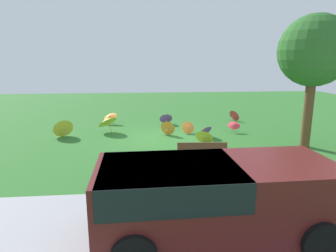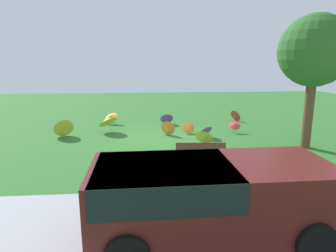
# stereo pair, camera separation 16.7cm
# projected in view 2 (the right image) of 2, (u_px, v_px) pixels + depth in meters

# --- Properties ---
(ground) EXTENTS (40.00, 40.00, 0.00)m
(ground) POSITION_uv_depth(u_px,v_px,m) (162.00, 138.00, 13.30)
(ground) COLOR #2D6B28
(road_strip) EXTENTS (40.00, 4.09, 0.01)m
(road_strip) POSITION_uv_depth(u_px,v_px,m) (186.00, 234.00, 5.89)
(road_strip) COLOR #9E9EA3
(road_strip) RESTS_ON ground
(van_dark) EXTENTS (4.63, 2.19, 1.53)m
(van_dark) POSITION_uv_depth(u_px,v_px,m) (203.00, 194.00, 5.61)
(van_dark) COLOR #591919
(van_dark) RESTS_ON ground
(park_bench) EXTENTS (1.63, 0.60, 0.90)m
(park_bench) POSITION_uv_depth(u_px,v_px,m) (200.00, 155.00, 9.42)
(park_bench) COLOR brown
(park_bench) RESTS_ON ground
(shade_tree) EXTENTS (2.75, 2.75, 5.21)m
(shade_tree) POSITION_uv_depth(u_px,v_px,m) (315.00, 52.00, 11.02)
(shade_tree) COLOR brown
(shade_tree) RESTS_ON ground
(parasol_purple_0) EXTENTS (0.74, 0.76, 0.68)m
(parasol_purple_0) POSITION_uv_depth(u_px,v_px,m) (167.00, 118.00, 16.24)
(parasol_purple_0) COLOR tan
(parasol_purple_0) RESTS_ON ground
(parasol_red_0) EXTENTS (0.70, 0.68, 0.59)m
(parasol_red_0) POSITION_uv_depth(u_px,v_px,m) (235.00, 125.00, 14.16)
(parasol_red_0) COLOR tan
(parasol_red_0) RESTS_ON ground
(parasol_orange_0) EXTENTS (0.74, 0.68, 0.70)m
(parasol_orange_0) POSITION_uv_depth(u_px,v_px,m) (168.00, 127.00, 13.82)
(parasol_orange_0) COLOR tan
(parasol_orange_0) RESTS_ON ground
(parasol_red_1) EXTENTS (0.71, 0.79, 0.67)m
(parasol_red_1) POSITION_uv_depth(u_px,v_px,m) (236.00, 115.00, 17.06)
(parasol_red_1) COLOR tan
(parasol_red_1) RESTS_ON ground
(parasol_orange_3) EXTENTS (0.70, 0.64, 0.60)m
(parasol_orange_3) POSITION_uv_depth(u_px,v_px,m) (189.00, 127.00, 14.07)
(parasol_orange_3) COLOR tan
(parasol_orange_3) RESTS_ON ground
(parasol_orange_4) EXTENTS (1.06, 1.05, 0.70)m
(parasol_orange_4) POSITION_uv_depth(u_px,v_px,m) (111.00, 117.00, 16.13)
(parasol_orange_4) COLOR tan
(parasol_orange_4) RESTS_ON ground
(parasol_yellow_0) EXTENTS (1.29, 1.29, 0.95)m
(parasol_yellow_0) POSITION_uv_depth(u_px,v_px,m) (107.00, 121.00, 14.19)
(parasol_yellow_0) COLOR tan
(parasol_yellow_0) RESTS_ON ground
(parasol_yellow_1) EXTENTS (1.05, 0.93, 0.89)m
(parasol_yellow_1) POSITION_uv_depth(u_px,v_px,m) (63.00, 127.00, 13.42)
(parasol_yellow_1) COLOR tan
(parasol_yellow_1) RESTS_ON ground
(parasol_purple_1) EXTENTS (0.93, 0.89, 0.65)m
(parasol_purple_1) POSITION_uv_depth(u_px,v_px,m) (204.00, 131.00, 13.31)
(parasol_purple_1) COLOR tan
(parasol_purple_1) RESTS_ON ground
(parasol_yellow_3) EXTENTS (0.92, 0.84, 0.71)m
(parasol_yellow_3) POSITION_uv_depth(u_px,v_px,m) (204.00, 136.00, 12.20)
(parasol_yellow_3) COLOR tan
(parasol_yellow_3) RESTS_ON ground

